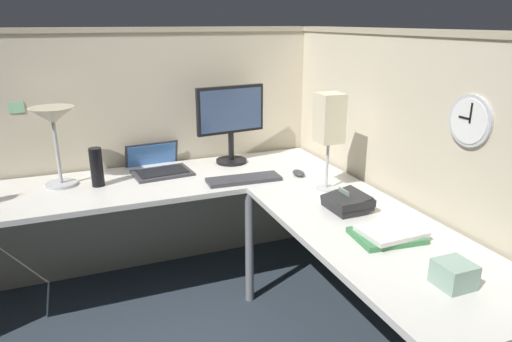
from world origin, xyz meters
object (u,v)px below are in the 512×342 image
office_phone (348,203)px  desk_lamp_dome (53,122)px  book_stack (389,234)px  desk_lamp_paper (329,121)px  computer_mouse (299,173)px  wall_clock (471,121)px  monitor (231,118)px  tissue_box (454,274)px  keyboard (244,179)px  laptop (158,166)px  thermos_flask (97,167)px

office_phone → desk_lamp_dome: bearing=145.2°
book_stack → desk_lamp_paper: bearing=84.8°
computer_mouse → wall_clock: bearing=-71.6°
monitor → desk_lamp_dome: monitor is taller
computer_mouse → tissue_box: size_ratio=0.87×
keyboard → book_stack: (0.32, -0.93, 0.01)m
laptop → computer_mouse: 0.88m
monitor → desk_lamp_dome: 1.04m
laptop → computer_mouse: bearing=-29.2°
computer_mouse → office_phone: 0.57m
computer_mouse → thermos_flask: bearing=167.1°
monitor → computer_mouse: 0.57m
monitor → thermos_flask: bearing=-170.0°
laptop → office_phone: size_ratio=1.99×
book_stack → tissue_box: 0.39m
monitor → keyboard: size_ratio=1.16×
monitor → laptop: (-0.48, 0.02, -0.27)m
computer_mouse → book_stack: size_ratio=0.35×
desk_lamp_dome → desk_lamp_paper: desk_lamp_paper is taller
monitor → keyboard: bearing=-98.1°
desk_lamp_paper → desk_lamp_dome: bearing=155.8°
monitor → keyboard: monitor is taller
tissue_box → book_stack: bearing=86.8°
thermos_flask → book_stack: thermos_flask is taller
monitor → desk_lamp_dome: (-1.04, -0.06, 0.07)m
keyboard → monitor: bearing=84.4°
tissue_box → computer_mouse: bearing=88.0°
computer_mouse → desk_lamp_paper: size_ratio=0.20×
desk_lamp_dome → book_stack: desk_lamp_dome is taller
monitor → thermos_flask: size_ratio=2.27×
monitor → book_stack: (0.26, -1.30, -0.27)m
thermos_flask → tissue_box: bearing=-55.0°
monitor → desk_lamp_paper: desk_lamp_paper is taller
laptop → desk_lamp_paper: bearing=-41.1°
wall_clock → computer_mouse: bearing=108.4°
thermos_flask → office_phone: 1.39m
wall_clock → desk_lamp_paper: bearing=112.6°
desk_lamp_paper → wall_clock: 0.73m
monitor → tissue_box: size_ratio=4.17×
desk_lamp_dome → tissue_box: bearing=-52.0°
thermos_flask → book_stack: size_ratio=0.73×
desk_lamp_paper → wall_clock: bearing=-67.4°
book_stack → thermos_flask: bearing=133.7°
office_phone → tissue_box: 0.72m
desk_lamp_paper → laptop: bearing=138.9°
tissue_box → desk_lamp_dome: bearing=128.0°
computer_mouse → desk_lamp_dome: size_ratio=0.23×
wall_clock → keyboard: bearing=124.0°
wall_clock → tissue_box: bearing=-135.2°
laptop → office_phone: 1.24m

